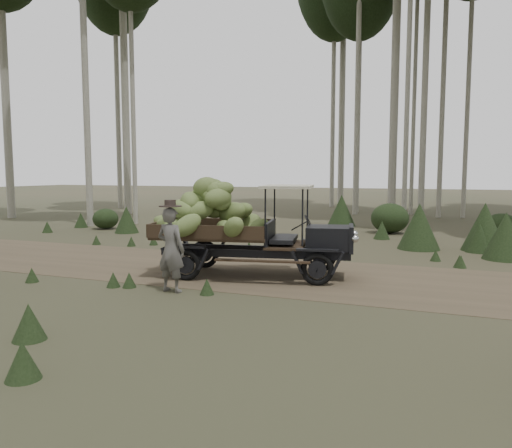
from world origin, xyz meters
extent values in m
plane|color=#473D2B|center=(0.00, 0.00, 0.00)|extent=(120.00, 120.00, 0.00)
cube|color=brown|center=(0.00, 0.00, 0.00)|extent=(70.00, 4.00, 0.01)
cube|color=black|center=(1.88, -0.10, 0.87)|extent=(1.02, 0.98, 0.48)
cube|color=black|center=(2.35, -0.01, 0.87)|extent=(0.25, 0.87, 0.54)
cube|color=black|center=(0.68, -0.34, 0.96)|extent=(0.30, 1.21, 0.48)
cube|color=#38281C|center=(-0.52, -0.57, 0.87)|extent=(2.70, 2.01, 0.07)
cube|color=#38281C|center=(-0.67, 0.20, 1.03)|extent=(2.41, 0.52, 0.28)
cube|color=#38281C|center=(-0.37, -1.34, 1.03)|extent=(2.41, 0.52, 0.28)
cube|color=#38281C|center=(-1.72, -0.81, 1.03)|extent=(0.35, 1.55, 0.28)
cube|color=beige|center=(1.05, -0.27, 1.94)|extent=(1.27, 1.65, 0.05)
cube|color=black|center=(0.31, -0.07, 0.54)|extent=(3.96, 0.86, 0.16)
cube|color=black|center=(0.44, -0.72, 0.54)|extent=(3.96, 0.86, 0.16)
torus|color=black|center=(1.57, 0.55, 0.33)|extent=(0.67, 0.24, 0.66)
torus|color=black|center=(1.84, -0.82, 0.33)|extent=(0.67, 0.24, 0.66)
torus|color=black|center=(-1.08, 0.03, 0.33)|extent=(0.67, 0.24, 0.66)
torus|color=black|center=(-0.82, -1.34, 0.33)|extent=(0.67, 0.24, 0.66)
sphere|color=beige|center=(2.34, 0.39, 0.92)|extent=(0.16, 0.16, 0.16)
sphere|color=beige|center=(2.49, -0.38, 0.92)|extent=(0.16, 0.16, 0.16)
ellipsoid|color=olive|center=(-1.16, -1.20, 1.05)|extent=(0.79, 0.73, 0.57)
ellipsoid|color=olive|center=(-1.27, -0.68, 1.42)|extent=(0.50, 0.74, 0.54)
ellipsoid|color=olive|center=(-0.32, -0.58, 1.60)|extent=(0.36, 0.64, 0.51)
ellipsoid|color=olive|center=(-0.69, -0.49, 1.82)|extent=(0.82, 0.73, 0.48)
ellipsoid|color=olive|center=(-1.51, -1.02, 1.09)|extent=(0.79, 0.65, 0.58)
ellipsoid|color=olive|center=(-1.04, -0.67, 1.38)|extent=(0.76, 0.38, 0.37)
ellipsoid|color=olive|center=(-0.95, -0.90, 1.61)|extent=(0.70, 0.79, 0.58)
ellipsoid|color=olive|center=(-0.55, -0.59, 1.85)|extent=(0.71, 0.73, 0.43)
ellipsoid|color=olive|center=(0.06, 0.13, 1.08)|extent=(0.44, 0.73, 0.56)
ellipsoid|color=olive|center=(-0.75, -0.91, 1.42)|extent=(0.86, 0.82, 0.57)
ellipsoid|color=olive|center=(-1.00, -0.35, 1.66)|extent=(0.73, 0.78, 0.53)
ellipsoid|color=olive|center=(-0.50, -0.44, 1.82)|extent=(0.71, 0.74, 0.44)
ellipsoid|color=olive|center=(-1.55, -0.79, 1.12)|extent=(0.78, 0.32, 0.45)
ellipsoid|color=olive|center=(-0.23, -0.31, 1.37)|extent=(0.83, 0.55, 0.57)
ellipsoid|color=olive|center=(-0.45, -0.61, 1.69)|extent=(0.86, 0.78, 0.61)
ellipsoid|color=olive|center=(-0.56, -0.47, 1.88)|extent=(0.76, 0.74, 0.55)
ellipsoid|color=olive|center=(-1.14, -0.54, 1.08)|extent=(0.68, 0.52, 0.49)
ellipsoid|color=olive|center=(-0.06, -0.12, 1.39)|extent=(0.77, 0.64, 0.47)
ellipsoid|color=olive|center=(-0.54, -0.41, 1.69)|extent=(0.54, 0.78, 0.51)
ellipsoid|color=olive|center=(-0.40, -0.61, 1.85)|extent=(0.81, 0.56, 0.48)
ellipsoid|color=olive|center=(0.47, -0.50, 1.07)|extent=(0.61, 0.77, 0.51)
ellipsoid|color=olive|center=(-0.70, -0.49, 1.43)|extent=(0.77, 0.78, 0.57)
ellipsoid|color=olive|center=(-0.37, -0.70, 1.69)|extent=(0.70, 0.84, 0.54)
ellipsoid|color=olive|center=(-0.68, -0.47, 1.83)|extent=(0.70, 0.66, 0.37)
ellipsoid|color=olive|center=(-0.24, -0.69, 1.06)|extent=(0.62, 0.73, 0.36)
ellipsoid|color=olive|center=(-1.02, -1.06, 1.43)|extent=(0.75, 0.66, 0.50)
ellipsoid|color=olive|center=(-0.76, -0.54, 1.64)|extent=(0.77, 0.85, 0.49)
ellipsoid|color=olive|center=(-0.69, -0.63, 1.91)|extent=(0.69, 0.52, 0.54)
ellipsoid|color=olive|center=(-0.70, -1.45, 1.17)|extent=(0.78, 0.83, 0.66)
ellipsoid|color=olive|center=(0.24, -1.27, 1.15)|extent=(0.77, 0.76, 0.61)
imported|color=#575350|center=(-0.59, -2.28, 0.80)|extent=(0.62, 0.45, 1.59)
cylinder|color=#322823|center=(-0.59, -2.28, 1.61)|extent=(0.47, 0.47, 0.02)
cylinder|color=#322823|center=(-0.59, -2.28, 1.67)|extent=(0.24, 0.24, 0.13)
cylinder|color=#B2AD9E|center=(4.86, 16.16, 8.65)|extent=(0.23, 0.23, 17.29)
cylinder|color=#B2AD9E|center=(-8.52, 7.99, 7.47)|extent=(0.20, 0.20, 14.94)
cylinder|color=#B2AD9E|center=(-15.87, 8.15, 8.20)|extent=(0.38, 0.38, 16.41)
cylinder|color=#B2AD9E|center=(-9.71, 6.48, 9.03)|extent=(0.27, 0.27, 18.05)
cylinder|color=#B2AD9E|center=(-12.05, 12.38, 9.25)|extent=(0.41, 0.41, 18.51)
cylinder|color=#B2AD9E|center=(-0.45, 16.29, 10.34)|extent=(0.27, 0.27, 20.68)
cylinder|color=#B2AD9E|center=(2.40, 12.01, 8.33)|extent=(0.21, 0.21, 16.66)
cylinder|color=#B2AD9E|center=(-0.70, 17.97, 7.86)|extent=(0.29, 0.29, 15.72)
cylinder|color=#B2AD9E|center=(-2.57, 22.72, 10.99)|extent=(0.39, 0.39, 21.98)
cylinder|color=#B2AD9E|center=(-14.94, 15.62, 8.75)|extent=(0.30, 0.30, 17.51)
cylinder|color=#B2AD9E|center=(-2.91, 21.58, 8.69)|extent=(0.27, 0.27, 17.39)
cylinder|color=#B2AD9E|center=(2.98, 14.20, 9.51)|extent=(0.29, 0.29, 19.01)
ellipsoid|color=#233319|center=(5.84, 7.87, 0.45)|extent=(1.10, 1.10, 0.88)
cone|color=#233319|center=(-3.72, 8.38, 0.31)|extent=(0.56, 0.56, 0.63)
cone|color=#233319|center=(3.42, 4.87, 0.67)|extent=(1.21, 1.21, 1.35)
cone|color=#233319|center=(5.18, 5.22, 0.69)|extent=(1.24, 1.24, 1.38)
cone|color=#233319|center=(0.04, 10.33, 0.65)|extent=(1.17, 1.17, 1.30)
ellipsoid|color=#233319|center=(2.21, 8.45, 0.56)|extent=(1.37, 1.37, 1.09)
cone|color=#233319|center=(5.59, 3.84, 0.61)|extent=(1.10, 1.10, 1.22)
cone|color=#233319|center=(-0.96, -5.34, 0.25)|extent=(0.45, 0.45, 0.50)
cone|color=#233319|center=(-6.88, 5.07, 0.49)|extent=(0.89, 0.89, 0.99)
ellipsoid|color=#233319|center=(-8.41, 5.81, 0.41)|extent=(1.00, 1.00, 0.80)
cone|color=#233319|center=(-0.02, -6.34, 0.21)|extent=(0.39, 0.39, 0.43)
cone|color=#233319|center=(-9.69, 5.89, 0.30)|extent=(0.54, 0.54, 0.60)
cone|color=#233319|center=(2.14, 6.71, 0.30)|extent=(0.55, 0.55, 0.61)
cone|color=#233319|center=(-6.68, 10.37, 0.22)|extent=(0.39, 0.39, 0.44)
ellipsoid|color=#233319|center=(-5.14, 7.31, 0.24)|extent=(0.59, 0.59, 0.47)
cone|color=#233319|center=(5.03, 4.88, 0.41)|extent=(0.75, 0.75, 0.83)
cone|color=#233319|center=(-3.65, 8.12, 0.35)|extent=(0.63, 0.63, 0.70)
cone|color=#233319|center=(-9.67, 4.05, 0.21)|extent=(0.38, 0.38, 0.43)
cone|color=#233319|center=(4.49, 2.24, 0.15)|extent=(0.27, 0.27, 0.30)
cone|color=#233319|center=(-0.99, 2.57, 0.15)|extent=(0.27, 0.27, 0.30)
cone|color=#233319|center=(4.52, 2.23, 0.15)|extent=(0.27, 0.27, 0.30)
cone|color=#233319|center=(-4.24, 2.76, 0.15)|extent=(0.27, 0.27, 0.30)
cone|color=#233319|center=(0.13, -2.25, 0.15)|extent=(0.27, 0.27, 0.30)
cone|color=#233319|center=(-1.85, -2.37, 0.15)|extent=(0.27, 0.27, 0.30)
cone|color=#233319|center=(0.78, 2.12, 0.15)|extent=(0.27, 0.27, 0.30)
cone|color=#233319|center=(-5.94, 2.20, 0.15)|extent=(0.27, 0.27, 0.30)
cone|color=#233319|center=(-4.74, 2.31, 0.15)|extent=(0.27, 0.27, 0.30)
cone|color=#233319|center=(-1.54, -2.29, 0.15)|extent=(0.27, 0.27, 0.30)
cone|color=#233319|center=(-0.04, 2.63, 0.15)|extent=(0.27, 0.27, 0.30)
cone|color=#233319|center=(-3.68, -2.61, 0.15)|extent=(0.27, 0.27, 0.30)
cone|color=#233319|center=(3.94, 2.96, 0.15)|extent=(0.27, 0.27, 0.30)
cone|color=#233319|center=(1.05, 2.34, 0.15)|extent=(0.27, 0.27, 0.30)
camera|label=1|loc=(4.22, -10.28, 2.24)|focal=35.00mm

